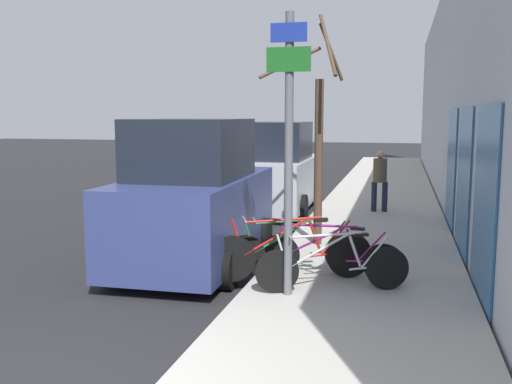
# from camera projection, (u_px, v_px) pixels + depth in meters

# --- Properties ---
(ground_plane) EXTENTS (80.00, 80.00, 0.00)m
(ground_plane) POSITION_uv_depth(u_px,v_px,m) (283.00, 210.00, 15.79)
(ground_plane) COLOR black
(sidewalk_curb) EXTENTS (3.20, 32.00, 0.15)m
(sidewalk_curb) POSITION_uv_depth(u_px,v_px,m) (382.00, 197.00, 17.83)
(sidewalk_curb) COLOR #ADA89E
(sidewalk_curb) RESTS_ON ground
(building_facade) EXTENTS (0.23, 32.00, 6.50)m
(building_facade) POSITION_uv_depth(u_px,v_px,m) (445.00, 94.00, 16.90)
(building_facade) COLOR #B2B7C1
(building_facade) RESTS_ON ground
(signpost) EXTENTS (0.59, 0.13, 3.78)m
(signpost) POSITION_uv_depth(u_px,v_px,m) (289.00, 146.00, 7.59)
(signpost) COLOR #595B60
(signpost) RESTS_ON sidewalk_curb
(bicycle_0) EXTENTS (2.07, 0.81, 0.85)m
(bicycle_0) POSITION_uv_depth(u_px,v_px,m) (333.00, 266.00, 7.95)
(bicycle_0) COLOR black
(bicycle_0) RESTS_ON sidewalk_curb
(bicycle_1) EXTENTS (2.32, 0.93, 0.96)m
(bicycle_1) POSITION_uv_depth(u_px,v_px,m) (292.00, 253.00, 8.51)
(bicycle_1) COLOR black
(bicycle_1) RESTS_ON sidewalk_curb
(bicycle_2) EXTENTS (2.20, 0.53, 0.85)m
(bicycle_2) POSITION_uv_depth(u_px,v_px,m) (331.00, 255.00, 8.53)
(bicycle_2) COLOR black
(bicycle_2) RESTS_ON sidewalk_curb
(bicycle_3) EXTENTS (2.06, 0.88, 0.88)m
(bicycle_3) POSITION_uv_depth(u_px,v_px,m) (295.00, 250.00, 8.82)
(bicycle_3) COLOR black
(bicycle_3) RESTS_ON sidewalk_curb
(parked_car_0) EXTENTS (2.17, 4.29, 2.54)m
(parked_car_0) POSITION_uv_depth(u_px,v_px,m) (195.00, 200.00, 9.86)
(parked_car_0) COLOR navy
(parked_car_0) RESTS_ON ground
(parked_car_1) EXTENTS (2.09, 4.41, 2.42)m
(parked_car_1) POSITION_uv_depth(u_px,v_px,m) (277.00, 171.00, 15.50)
(parked_car_1) COLOR #B2B7BC
(parked_car_1) RESTS_ON ground
(pedestrian_near) EXTENTS (0.41, 0.35, 1.57)m
(pedestrian_near) POSITION_uv_depth(u_px,v_px,m) (380.00, 176.00, 14.52)
(pedestrian_near) COLOR #1E2338
(pedestrian_near) RESTS_ON sidewalk_curb
(street_tree) EXTENTS (1.45, 1.39, 4.28)m
(street_tree) POSITION_uv_depth(u_px,v_px,m) (318.00, 145.00, 10.69)
(street_tree) COLOR #4C3828
(street_tree) RESTS_ON sidewalk_curb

